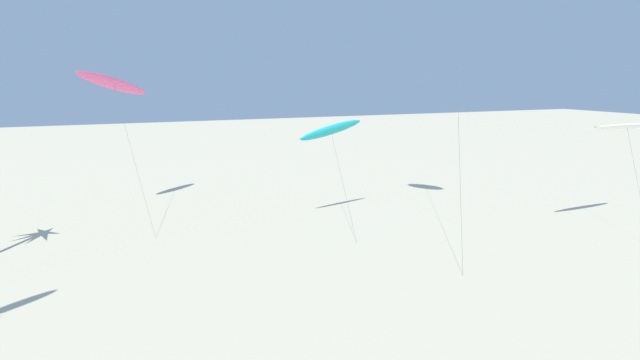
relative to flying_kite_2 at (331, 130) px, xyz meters
The scene contains 3 objects.
flying_kite_2 is the anchor object (origin of this frame).
flying_kite_3 21.81m from the flying_kite_2, 30.26° to the right, with size 7.56×4.34×8.52m.
flying_kite_4 18.29m from the flying_kite_2, 146.22° to the left, with size 6.68×11.41×12.50m.
Camera 1 is at (-9.54, 2.99, 11.85)m, focal length 31.90 mm.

